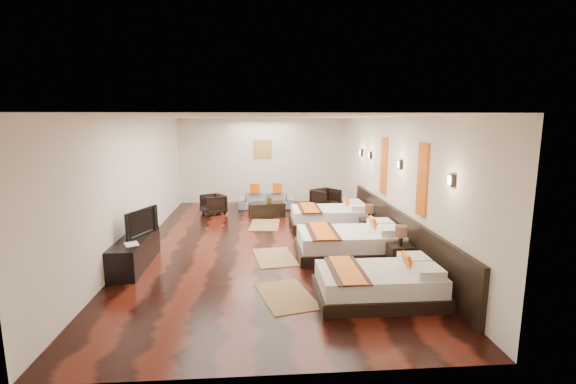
{
  "coord_description": "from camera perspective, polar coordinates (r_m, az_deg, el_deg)",
  "views": [
    {
      "loc": [
        -0.14,
        -8.69,
        2.72
      ],
      "look_at": [
        0.53,
        0.4,
        1.1
      ],
      "focal_mm": 25.06,
      "sensor_mm": 36.0,
      "label": 1
    }
  ],
  "objects": [
    {
      "name": "sconce_lounge",
      "position": [
        11.39,
        10.32,
        5.54
      ],
      "size": [
        0.07,
        0.12,
        0.18
      ],
      "color": "black",
      "rests_on": "right_wall"
    },
    {
      "name": "sconce_far",
      "position": [
        10.52,
        11.55,
        5.14
      ],
      "size": [
        0.07,
        0.12,
        0.18
      ],
      "color": "black",
      "rests_on": "right_wall"
    },
    {
      "name": "sofa",
      "position": [
        12.61,
        -3.13,
        -1.23
      ],
      "size": [
        1.72,
        0.69,
        0.5
      ],
      "primitive_type": "imported",
      "rotation": [
        0.0,
        0.0,
        -0.01
      ],
      "color": "gray",
      "rests_on": "floor"
    },
    {
      "name": "gold_artwork",
      "position": [
        13.45,
        -3.62,
        6.15
      ],
      "size": [
        0.6,
        0.04,
        0.6
      ],
      "primitive_type": "cube",
      "color": "#AD873F",
      "rests_on": "back_wall"
    },
    {
      "name": "sconce_mid",
      "position": [
        8.44,
        15.57,
        3.79
      ],
      "size": [
        0.07,
        0.12,
        0.18
      ],
      "color": "black",
      "rests_on": "right_wall"
    },
    {
      "name": "bed_near",
      "position": [
        6.5,
        12.87,
        -12.56
      ],
      "size": [
        1.9,
        1.2,
        0.73
      ],
      "color": "black",
      "rests_on": "floor"
    },
    {
      "name": "sconce_near",
      "position": [
        6.42,
        22.16,
        1.54
      ],
      "size": [
        0.07,
        0.12,
        0.18
      ],
      "color": "black",
      "rests_on": "right_wall"
    },
    {
      "name": "book",
      "position": [
        7.65,
        -22.14,
        -7.06
      ],
      "size": [
        0.33,
        0.36,
        0.03
      ],
      "primitive_type": "imported",
      "rotation": [
        0.0,
        0.0,
        0.45
      ],
      "color": "black",
      "rests_on": "tv_console"
    },
    {
      "name": "orange_panel_a",
      "position": [
        7.45,
        18.54,
        1.67
      ],
      "size": [
        0.04,
        0.4,
        1.3
      ],
      "primitive_type": "cube",
      "color": "#D86014",
      "rests_on": "right_wall"
    },
    {
      "name": "armchair_right",
      "position": [
        12.39,
        5.37,
        -1.07
      ],
      "size": [
        1.0,
        1.0,
        0.66
      ],
      "primitive_type": "imported",
      "rotation": [
        0.0,
        0.0,
        0.62
      ],
      "color": "black",
      "rests_on": "floor"
    },
    {
      "name": "nightstand_b",
      "position": [
        9.71,
        11.42,
        -4.7
      ],
      "size": [
        0.4,
        0.4,
        0.79
      ],
      "color": "black",
      "rests_on": "floor"
    },
    {
      "name": "headboard_panel",
      "position": [
        8.69,
        15.17,
        -5.42
      ],
      "size": [
        0.08,
        6.6,
        0.9
      ],
      "primitive_type": "cube",
      "color": "black",
      "rests_on": "floor"
    },
    {
      "name": "floor",
      "position": [
        9.11,
        -3.15,
        -7.31
      ],
      "size": [
        5.5,
        9.5,
        0.01
      ],
      "primitive_type": "cube",
      "color": "black",
      "rests_on": "ground"
    },
    {
      "name": "bed_mid",
      "position": [
        8.31,
        8.83,
        -7.14
      ],
      "size": [
        2.12,
        1.33,
        0.81
      ],
      "color": "black",
      "rests_on": "floor"
    },
    {
      "name": "coffee_table",
      "position": [
        11.59,
        -3.02,
        -2.49
      ],
      "size": [
        1.07,
        0.66,
        0.4
      ],
      "primitive_type": "cube",
      "rotation": [
        0.0,
        0.0,
        0.17
      ],
      "color": "black",
      "rests_on": "floor"
    },
    {
      "name": "figurine",
      "position": [
        8.85,
        -19.58,
        -3.64
      ],
      "size": [
        0.36,
        0.36,
        0.32
      ],
      "primitive_type": "imported",
      "rotation": [
        0.0,
        0.0,
        -0.19
      ],
      "color": "brown",
      "rests_on": "tv_console"
    },
    {
      "name": "back_wall",
      "position": [
        13.51,
        -3.61,
        4.46
      ],
      "size": [
        5.5,
        0.01,
        2.8
      ],
      "primitive_type": "cube",
      "color": "silver",
      "rests_on": "floor"
    },
    {
      "name": "jute_mat_mid",
      "position": [
        8.22,
        -1.89,
        -9.22
      ],
      "size": [
        0.91,
        1.29,
        0.01
      ],
      "primitive_type": "cube",
      "rotation": [
        0.0,
        0.0,
        0.14
      ],
      "color": "#92724A",
      "rests_on": "floor"
    },
    {
      "name": "orange_panel_b",
      "position": [
        9.49,
        13.45,
        3.64
      ],
      "size": [
        0.04,
        0.4,
        1.3
      ],
      "primitive_type": "cube",
      "color": "#D86014",
      "rests_on": "right_wall"
    },
    {
      "name": "tv_console",
      "position": [
        8.22,
        -20.88,
        -7.92
      ],
      "size": [
        0.5,
        1.8,
        0.55
      ],
      "primitive_type": "cube",
      "color": "black",
      "rests_on": "floor"
    },
    {
      "name": "ceiling",
      "position": [
        8.69,
        -3.33,
        10.59
      ],
      "size": [
        5.5,
        9.5,
        0.01
      ],
      "primitive_type": "cube",
      "color": "white",
      "rests_on": "floor"
    },
    {
      "name": "table_plant",
      "position": [
        11.51,
        -2.62,
        -0.82
      ],
      "size": [
        0.32,
        0.3,
        0.29
      ],
      "primitive_type": "imported",
      "rotation": [
        0.0,
        0.0,
        0.32
      ],
      "color": "#2A561C",
      "rests_on": "coffee_table"
    },
    {
      "name": "tv",
      "position": [
        8.19,
        -20.5,
        -4.04
      ],
      "size": [
        0.45,
        0.9,
        0.53
      ],
      "primitive_type": "imported",
      "rotation": [
        0.0,
        0.0,
        1.2
      ],
      "color": "black",
      "rests_on": "tv_console"
    },
    {
      "name": "jute_mat_far",
      "position": [
        10.68,
        -3.32,
        -4.66
      ],
      "size": [
        0.86,
        1.27,
        0.01
      ],
      "primitive_type": "cube",
      "rotation": [
        0.0,
        0.0,
        -0.1
      ],
      "color": "#92724A",
      "rests_on": "floor"
    },
    {
      "name": "jute_mat_near",
      "position": [
        6.52,
        -0.24,
        -14.54
      ],
      "size": [
        1.02,
        1.35,
        0.01
      ],
      "primitive_type": "cube",
      "rotation": [
        0.0,
        0.0,
        0.25
      ],
      "color": "#92724A",
      "rests_on": "floor"
    },
    {
      "name": "armchair_left",
      "position": [
        12.05,
        -10.57,
        -1.72
      ],
      "size": [
        0.86,
        0.85,
        0.58
      ],
      "primitive_type": "imported",
      "rotation": [
        0.0,
        0.0,
        -1.07
      ],
      "color": "black",
      "rests_on": "floor"
    },
    {
      "name": "right_wall",
      "position": [
        9.26,
        14.05,
        1.58
      ],
      "size": [
        0.01,
        9.5,
        2.8
      ],
      "primitive_type": "cube",
      "color": "silver",
      "rests_on": "floor"
    },
    {
      "name": "bed_far",
      "position": [
        10.5,
        5.99,
        -3.52
      ],
      "size": [
        1.99,
        1.25,
        0.76
      ],
      "color": "black",
      "rests_on": "floor"
    },
    {
      "name": "nightstand_a",
      "position": [
        7.79,
        15.6,
        -8.48
      ],
      "size": [
        0.42,
        0.42,
        0.83
      ],
      "color": "black",
      "rests_on": "floor"
    },
    {
      "name": "left_wall",
      "position": [
        9.17,
        -20.69,
        1.15
      ],
      "size": [
        0.01,
        9.5,
        2.8
      ],
      "primitive_type": "cube",
      "color": "silver",
      "rests_on": "floor"
    }
  ]
}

